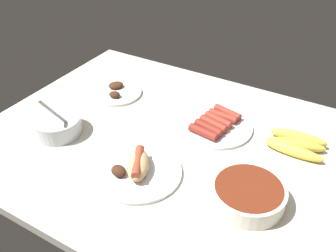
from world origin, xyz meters
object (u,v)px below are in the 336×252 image
object	(u,v)px
bowl_chili	(248,194)
plate_hotdog_assembled	(137,169)
plate_sausages	(216,125)
bowl_coleslaw	(57,124)
banana_bunch	(296,144)
plate_grilled_meat	(116,92)

from	to	relation	value
bowl_chili	plate_hotdog_assembled	xyz separation A→B (cm)	(-29.75, -5.48, -1.11)
plate_sausages	plate_hotdog_assembled	size ratio (longest dim) A/B	0.99
bowl_chili	bowl_coleslaw	distance (cm)	62.34
plate_hotdog_assembled	banana_bunch	size ratio (longest dim) A/B	1.37
bowl_chili	bowl_coleslaw	world-z (taller)	bowl_coleslaw
plate_grilled_meat	bowl_coleslaw	distance (cm)	28.88
plate_sausages	bowl_chili	distance (cm)	32.36
plate_sausages	bowl_chili	xyz separation A→B (cm)	(20.13, -25.29, 1.58)
plate_grilled_meat	plate_hotdog_assembled	bearing A→B (deg)	-45.45
plate_grilled_meat	bowl_coleslaw	bearing A→B (deg)	-92.24
banana_bunch	bowl_coleslaw	bearing A→B (deg)	-155.95
bowl_coleslaw	plate_sausages	bearing A→B (deg)	33.21
plate_grilled_meat	bowl_coleslaw	xyz separation A→B (cm)	(-1.12, -28.76, 2.37)
plate_grilled_meat	plate_sausages	bearing A→B (deg)	-1.61
plate_sausages	plate_grilled_meat	size ratio (longest dim) A/B	1.25
plate_hotdog_assembled	banana_bunch	distance (cm)	48.14
bowl_chili	plate_grilled_meat	world-z (taller)	bowl_chili
plate_sausages	plate_grilled_meat	distance (cm)	41.06
bowl_coleslaw	plate_hotdog_assembled	bearing A→B (deg)	-5.55
plate_sausages	plate_hotdog_assembled	bearing A→B (deg)	-107.37
plate_sausages	plate_hotdog_assembled	distance (cm)	32.24
plate_hotdog_assembled	bowl_chili	bearing A→B (deg)	10.43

